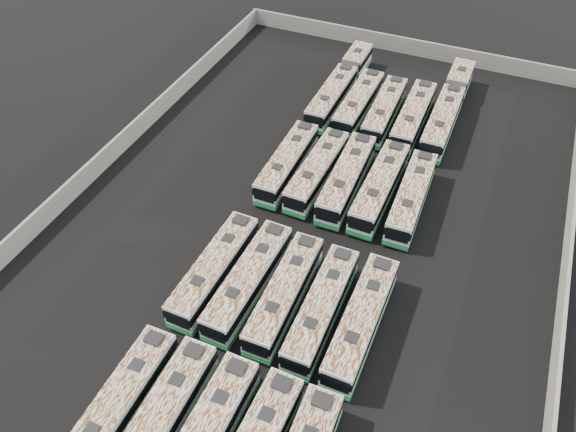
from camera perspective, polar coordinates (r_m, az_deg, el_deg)
The scene contains 19 objects.
ground at distance 51.78m, azimuth 1.57°, elevation -1.51°, with size 140.00×140.00×0.00m, color black.
perimeter_wall at distance 51.00m, azimuth 1.60°, elevation -0.65°, with size 45.20×73.20×2.20m.
bus_front_far_left at distance 41.41m, azimuth -16.77°, elevation -18.00°, with size 2.54×11.44×3.21m.
bus_front_left at distance 40.13m, azimuth -12.92°, elevation -19.82°, with size 2.65×11.81×3.32m.
bus_midfront_far_left at distance 46.84m, azimuth -7.46°, elevation -5.44°, with size 2.61×11.52×3.23m.
bus_midfront_left at distance 45.78m, azimuth -4.02°, elevation -6.59°, with size 2.74×11.68×3.27m.
bus_midfront_center at distance 44.90m, azimuth -0.35°, elevation -7.92°, with size 2.62×11.40×3.20m.
bus_midfront_right at distance 44.12m, azimuth 3.41°, elevation -9.37°, with size 2.54×11.40×3.20m.
bus_midfront_far_right at distance 43.64m, azimuth 7.44°, elevation -10.57°, with size 2.52×11.73×3.30m.
bus_midback_far_left at distance 56.49m, azimuth -0.09°, elevation 5.41°, with size 2.52×11.36×3.19m.
bus_midback_left at distance 55.61m, azimuth 2.98°, elevation 4.60°, with size 2.69×11.39×3.19m.
bus_midback_center at distance 54.84m, azimuth 5.96°, elevation 3.80°, with size 2.79×11.85×3.32m.
bus_midback_right at distance 54.31m, azimuth 9.28°, elevation 2.92°, with size 2.63×11.83×3.33m.
bus_midback_far_right at distance 53.89m, azimuth 12.43°, elevation 1.88°, with size 2.69×11.45×3.21m.
bus_back_far_left at distance 68.93m, azimuth 5.35°, elevation 13.15°, with size 2.41×17.63×3.20m.
bus_back_left at distance 65.68m, azimuth 7.16°, elevation 11.28°, with size 2.53×11.43×3.21m.
bus_back_center at distance 64.90m, azimuth 9.75°, elevation 10.49°, with size 2.63×11.30×3.17m.
bus_back_right at distance 64.38m, azimuth 12.57°, elevation 9.79°, with size 2.57×11.69×3.29m.
bus_back_far_right at distance 66.94m, azimuth 15.95°, elevation 10.57°, with size 2.50×18.27×3.31m.
Camera 1 is at (12.99, -33.63, 37.16)m, focal length 35.00 mm.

